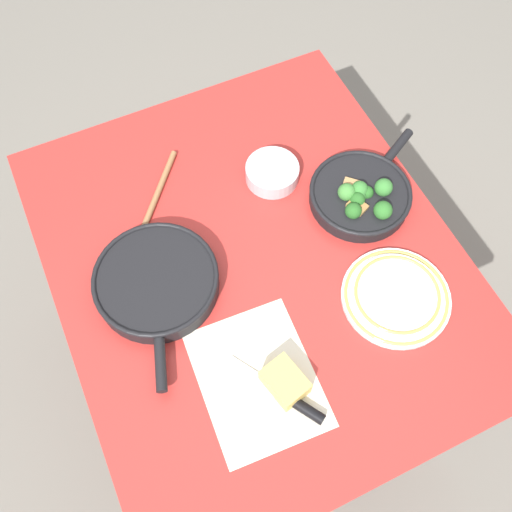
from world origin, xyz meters
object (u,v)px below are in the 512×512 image
object	(u,v)px
wooden_spoon	(144,227)
cheese_block	(285,382)
skillet_broccoli	(361,195)
skillet_eggs	(157,282)
prep_bowl_steel	(272,173)
dinner_plate_stack	(396,296)
grater_knife	(289,399)

from	to	relation	value
wooden_spoon	cheese_block	size ratio (longest dim) A/B	2.95
skillet_broccoli	skillet_eggs	bearing A→B (deg)	152.58
wooden_spoon	prep_bowl_steel	world-z (taller)	prep_bowl_steel
cheese_block	wooden_spoon	bearing A→B (deg)	-164.15
skillet_broccoli	skillet_eggs	xyz separation A→B (m)	(0.01, -0.55, 0.00)
skillet_eggs	cheese_block	world-z (taller)	same
cheese_block	dinner_plate_stack	world-z (taller)	cheese_block
prep_bowl_steel	cheese_block	bearing A→B (deg)	-22.95
cheese_block	prep_bowl_steel	world-z (taller)	cheese_block
grater_knife	dinner_plate_stack	xyz separation A→B (m)	(-0.11, 0.33, 0.00)
grater_knife	skillet_broccoli	bearing A→B (deg)	-78.10
skillet_broccoli	wooden_spoon	distance (m)	0.55
skillet_eggs	grater_knife	distance (m)	0.40
wooden_spoon	prep_bowl_steel	size ratio (longest dim) A/B	2.31
skillet_eggs	prep_bowl_steel	distance (m)	0.41
grater_knife	skillet_eggs	bearing A→B (deg)	-8.64
grater_knife	prep_bowl_steel	world-z (taller)	prep_bowl_steel
grater_knife	prep_bowl_steel	size ratio (longest dim) A/B	1.57
skillet_eggs	wooden_spoon	size ratio (longest dim) A/B	1.25
skillet_eggs	dinner_plate_stack	world-z (taller)	skillet_eggs
dinner_plate_stack	wooden_spoon	bearing A→B (deg)	-132.20
skillet_broccoli	wooden_spoon	size ratio (longest dim) A/B	1.11
wooden_spoon	cheese_block	xyz separation A→B (m)	(0.50, 0.14, 0.02)
wooden_spoon	grater_knife	bearing A→B (deg)	53.75
cheese_block	skillet_broccoli	bearing A→B (deg)	131.96
prep_bowl_steel	skillet_eggs	bearing A→B (deg)	-65.84
skillet_broccoli	wooden_spoon	world-z (taller)	skillet_broccoli
skillet_eggs	prep_bowl_steel	world-z (taller)	skillet_eggs
wooden_spoon	prep_bowl_steel	bearing A→B (deg)	130.36
dinner_plate_stack	skillet_eggs	bearing A→B (deg)	-117.90
skillet_broccoli	dinner_plate_stack	bearing A→B (deg)	-130.98
skillet_eggs	grater_knife	xyz separation A→B (m)	(0.37, 0.16, -0.02)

